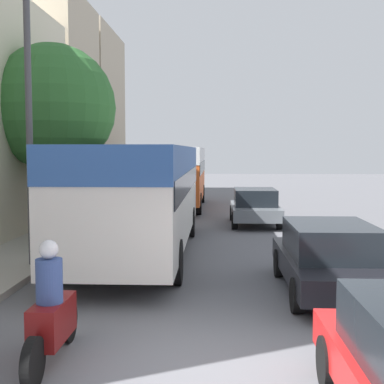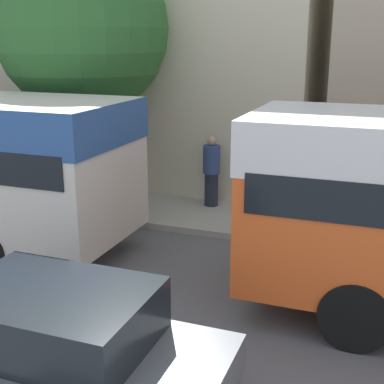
{
  "view_description": "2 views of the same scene",
  "coord_description": "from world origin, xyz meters",
  "px_view_note": "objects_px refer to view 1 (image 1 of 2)",
  "views": [
    {
      "loc": [
        0.15,
        -6.89,
        2.92
      ],
      "look_at": [
        -0.72,
        11.94,
        1.46
      ],
      "focal_mm": 50.0,
      "sensor_mm": 36.0,
      "label": 1
    },
    {
      "loc": [
        6.18,
        17.5,
        4.13
      ],
      "look_at": [
        -1.36,
        14.68,
        1.79
      ],
      "focal_mm": 50.0,
      "sensor_mm": 36.0,
      "label": 2
    }
  ],
  "objects_px": {
    "car_crossing": "(255,206)",
    "motorcycle_behind_lead": "(51,315)",
    "bus_lead": "(141,185)",
    "car_far_curb": "(330,257)",
    "pedestrian_near_curb": "(65,200)",
    "bus_following": "(177,169)"
  },
  "relations": [
    {
      "from": "car_crossing",
      "to": "motorcycle_behind_lead",
      "type": "bearing_deg",
      "value": -105.05
    },
    {
      "from": "bus_lead",
      "to": "car_crossing",
      "type": "relative_size",
      "value": 2.6
    },
    {
      "from": "bus_lead",
      "to": "car_far_curb",
      "type": "xyz_separation_m",
      "value": [
        4.41,
        -3.78,
        -1.22
      ]
    },
    {
      "from": "motorcycle_behind_lead",
      "to": "pedestrian_near_curb",
      "type": "distance_m",
      "value": 13.89
    },
    {
      "from": "bus_lead",
      "to": "motorcycle_behind_lead",
      "type": "distance_m",
      "value": 7.75
    },
    {
      "from": "bus_lead",
      "to": "pedestrian_near_curb",
      "type": "xyz_separation_m",
      "value": [
        -3.82,
        5.76,
        -0.95
      ]
    },
    {
      "from": "car_crossing",
      "to": "car_far_curb",
      "type": "relative_size",
      "value": 0.91
    },
    {
      "from": "bus_following",
      "to": "car_crossing",
      "type": "xyz_separation_m",
      "value": [
        3.5,
        -6.02,
        -1.25
      ]
    },
    {
      "from": "car_far_curb",
      "to": "bus_following",
      "type": "bearing_deg",
      "value": -75.02
    },
    {
      "from": "pedestrian_near_curb",
      "to": "bus_lead",
      "type": "bearing_deg",
      "value": -56.45
    },
    {
      "from": "motorcycle_behind_lead",
      "to": "car_crossing",
      "type": "bearing_deg",
      "value": 74.95
    },
    {
      "from": "bus_lead",
      "to": "bus_following",
      "type": "xyz_separation_m",
      "value": [
        0.09,
        12.36,
        0.02
      ]
    },
    {
      "from": "car_crossing",
      "to": "bus_following",
      "type": "bearing_deg",
      "value": 120.18
    },
    {
      "from": "bus_following",
      "to": "car_far_curb",
      "type": "distance_m",
      "value": 16.75
    },
    {
      "from": "motorcycle_behind_lead",
      "to": "car_crossing",
      "type": "relative_size",
      "value": 0.55
    },
    {
      "from": "bus_following",
      "to": "car_crossing",
      "type": "bearing_deg",
      "value": -59.82
    },
    {
      "from": "bus_lead",
      "to": "car_far_curb",
      "type": "relative_size",
      "value": 2.36
    },
    {
      "from": "motorcycle_behind_lead",
      "to": "car_crossing",
      "type": "xyz_separation_m",
      "value": [
        3.76,
        13.98,
        0.06
      ]
    },
    {
      "from": "bus_lead",
      "to": "bus_following",
      "type": "distance_m",
      "value": 12.36
    },
    {
      "from": "bus_following",
      "to": "motorcycle_behind_lead",
      "type": "distance_m",
      "value": 20.04
    },
    {
      "from": "bus_following",
      "to": "motorcycle_behind_lead",
      "type": "bearing_deg",
      "value": -90.74
    },
    {
      "from": "bus_following",
      "to": "pedestrian_near_curb",
      "type": "relative_size",
      "value": 5.37
    }
  ]
}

